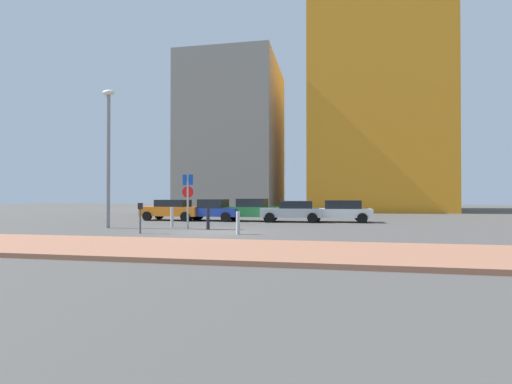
# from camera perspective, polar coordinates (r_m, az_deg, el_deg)

# --- Properties ---
(ground_plane) EXTENTS (120.00, 120.00, 0.00)m
(ground_plane) POSITION_cam_1_polar(r_m,az_deg,el_deg) (17.83, -5.96, -6.06)
(ground_plane) COLOR #4C4947
(sidewalk_brick) EXTENTS (40.00, 4.37, 0.14)m
(sidewalk_brick) POSITION_cam_1_polar(r_m,az_deg,el_deg) (12.25, -14.17, -8.22)
(sidewalk_brick) COLOR #9E664C
(sidewalk_brick) RESTS_ON ground
(parked_car_orange) EXTENTS (4.21, 2.09, 1.43)m
(parked_car_orange) POSITION_cam_1_polar(r_m,az_deg,el_deg) (26.83, -12.60, -2.59)
(parked_car_orange) COLOR orange
(parked_car_orange) RESTS_ON ground
(parked_car_blue) EXTENTS (4.06, 2.26, 1.47)m
(parked_car_blue) POSITION_cam_1_polar(r_m,az_deg,el_deg) (25.97, -6.65, -2.71)
(parked_car_blue) COLOR #1E389E
(parked_car_blue) RESTS_ON ground
(parked_car_green) EXTENTS (4.30, 2.02, 1.52)m
(parked_car_green) POSITION_cam_1_polar(r_m,az_deg,el_deg) (25.35, -0.83, -2.70)
(parked_car_green) COLOR #237238
(parked_car_green) RESTS_ON ground
(parked_car_silver) EXTENTS (4.04, 2.21, 1.37)m
(parked_car_silver) POSITION_cam_1_polar(r_m,az_deg,el_deg) (24.72, 5.57, -2.85)
(parked_car_silver) COLOR #B7BABF
(parked_car_silver) RESTS_ON ground
(parked_car_white) EXTENTS (4.26, 1.99, 1.41)m
(parked_car_white) POSITION_cam_1_polar(r_m,az_deg,el_deg) (25.01, 12.51, -2.77)
(parked_car_white) COLOR white
(parked_car_white) RESTS_ON ground
(parking_sign_post) EXTENTS (0.60, 0.10, 2.84)m
(parking_sign_post) POSITION_cam_1_polar(r_m,az_deg,el_deg) (19.75, -10.29, -0.35)
(parking_sign_post) COLOR gray
(parking_sign_post) RESTS_ON ground
(parking_meter) EXTENTS (0.18, 0.14, 1.38)m
(parking_meter) POSITION_cam_1_polar(r_m,az_deg,el_deg) (17.82, -17.13, -3.15)
(parking_meter) COLOR #4C4C51
(parking_meter) RESTS_ON ground
(street_lamp) EXTENTS (0.70, 0.36, 7.34)m
(street_lamp) POSITION_cam_1_polar(r_m,az_deg,el_deg) (21.56, -21.47, 6.36)
(street_lamp) COLOR gray
(street_lamp) RESTS_ON ground
(traffic_bollard_near) EXTENTS (0.17, 0.17, 1.02)m
(traffic_bollard_near) POSITION_cam_1_polar(r_m,az_deg,el_deg) (16.72, -2.74, -4.69)
(traffic_bollard_near) COLOR #B7B7BC
(traffic_bollard_near) RESTS_ON ground
(traffic_bollard_mid) EXTENTS (0.16, 0.16, 1.10)m
(traffic_bollard_mid) POSITION_cam_1_polar(r_m,az_deg,el_deg) (21.06, -12.61, -3.71)
(traffic_bollard_mid) COLOR #B7B7BC
(traffic_bollard_mid) RESTS_ON ground
(traffic_bollard_far) EXTENTS (0.17, 0.17, 1.09)m
(traffic_bollard_far) POSITION_cam_1_polar(r_m,az_deg,el_deg) (19.17, -7.27, -4.05)
(traffic_bollard_far) COLOR black
(traffic_bollard_far) RESTS_ON ground
(building_colorful_midrise) EXTENTS (14.68, 17.58, 28.82)m
(building_colorful_midrise) POSITION_cam_1_polar(r_m,az_deg,el_deg) (49.62, 16.99, 14.27)
(building_colorful_midrise) COLOR orange
(building_colorful_midrise) RESTS_ON ground
(building_under_construction) EXTENTS (10.64, 13.83, 17.58)m
(building_under_construction) POSITION_cam_1_polar(r_m,az_deg,el_deg) (46.46, -3.26, 8.18)
(building_under_construction) COLOR gray
(building_under_construction) RESTS_ON ground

